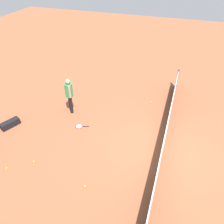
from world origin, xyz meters
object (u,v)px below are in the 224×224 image
Objects in this scene: player_near_side at (69,93)px; tennis_ball_near_player at (85,186)px; tennis_racket_near_player at (80,126)px; tennis_ball_by_net at (7,168)px; tennis_ball_midcourt at (151,102)px; equipment_bag at (9,124)px; tennis_ball_baseline at (34,161)px.

player_near_side is 4.31m from tennis_ball_near_player.
tennis_racket_near_player is 3.20m from tennis_ball_by_net.
equipment_bag is (3.76, -5.40, 0.11)m from tennis_ball_midcourt.
player_near_side is 25.76× the size of tennis_ball_by_net.
tennis_racket_near_player is at bearing -42.67° from tennis_ball_midcourt.
tennis_ball_midcourt is 0.08× the size of equipment_bag.
tennis_ball_near_player is (2.64, 1.45, 0.02)m from tennis_racket_near_player.
tennis_ball_baseline is 2.51m from equipment_bag.
tennis_ball_midcourt is at bearing 144.60° from tennis_ball_by_net.
tennis_ball_near_player is 4.59m from equipment_bag.
tennis_ball_near_player is 5.54m from tennis_ball_midcourt.
player_near_side is 1.58m from tennis_racket_near_player.
tennis_ball_near_player is at bearing 28.76° from tennis_racket_near_player.
tennis_ball_by_net is at bearing -53.01° from tennis_ball_baseline.
tennis_ball_by_net is 2.35m from equipment_bag.
tennis_racket_near_player is at bearing 162.74° from tennis_ball_baseline.
tennis_ball_midcourt is 6.07m from tennis_ball_baseline.
tennis_ball_by_net is 1.00× the size of tennis_ball_midcourt.
tennis_ball_midcourt is at bearing 147.18° from tennis_ball_baseline.
tennis_ball_near_player and tennis_ball_by_net have the same top height.
tennis_racket_near_player is 3.01m from tennis_ball_near_player.
tennis_racket_near_player is 9.20× the size of tennis_ball_by_net.
equipment_bag is (-1.34, -2.11, 0.11)m from tennis_ball_baseline.
tennis_ball_by_net is (3.74, -0.60, -0.98)m from player_near_side.
tennis_ball_near_player is (3.52, 2.28, -0.98)m from player_near_side.
player_near_side is 4.02m from tennis_ball_midcourt.
tennis_ball_by_net and tennis_ball_baseline have the same top height.
tennis_racket_near_player is 0.72× the size of equipment_bag.
player_near_side is at bearing -136.66° from tennis_racket_near_player.
tennis_ball_baseline is 0.08× the size of equipment_bag.
tennis_ball_midcourt is 6.58m from equipment_bag.
tennis_ball_midcourt is at bearing 168.30° from tennis_ball_near_player.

